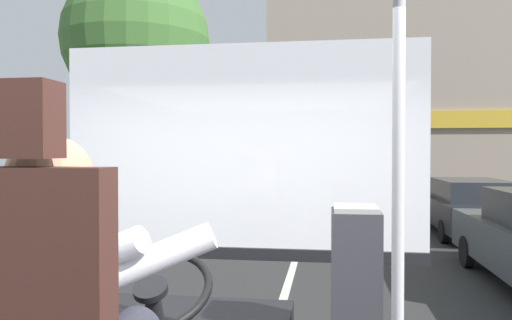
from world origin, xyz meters
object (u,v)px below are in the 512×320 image
bus_driver (64,305)px  fare_box (355,319)px  parked_car_black (469,206)px  handrail_pole (398,208)px

bus_driver → fare_box: 1.26m
fare_box → parked_car_black: (3.20, 10.24, -0.59)m
handrail_pole → fare_box: size_ratio=2.08×
fare_box → parked_car_black: fare_box is taller
bus_driver → parked_car_black: (4.05, 11.13, -0.89)m
handrail_pole → fare_box: handrail_pole is taller
bus_driver → fare_box: bus_driver is taller
bus_driver → fare_box: bearing=46.2°
fare_box → parked_car_black: bearing=72.6°
bus_driver → parked_car_black: size_ratio=0.19×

